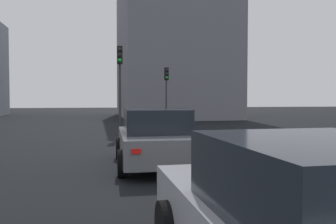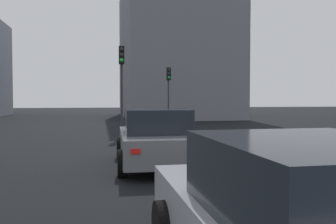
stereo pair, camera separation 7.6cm
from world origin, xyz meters
name	(u,v)px [view 2 (the right image)]	position (x,y,z in m)	size (l,w,h in m)	color
car_grey_lead	(156,139)	(10.19, 0.07, 0.74)	(4.10, 2.19, 1.53)	slate
traffic_light_near_left	(169,84)	(25.11, -3.27, 2.94)	(0.32, 0.30, 4.08)	#2D2D30
traffic_light_near_right	(122,72)	(18.49, 0.47, 3.20)	(0.32, 0.29, 4.47)	#2D2D30
building_facade_left	(173,51)	(36.44, -6.00, 6.95)	(15.47, 10.29, 13.91)	slate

